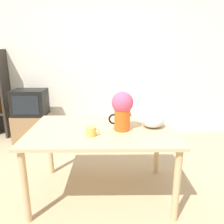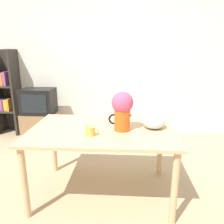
# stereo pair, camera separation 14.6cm
# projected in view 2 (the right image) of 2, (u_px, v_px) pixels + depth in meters

# --- Properties ---
(ground_plane) EXTENTS (12.00, 12.00, 0.00)m
(ground_plane) POSITION_uv_depth(u_px,v_px,m) (106.00, 204.00, 2.16)
(ground_plane) COLOR tan
(wall_back) EXTENTS (8.00, 0.05, 2.60)m
(wall_back) POSITION_uv_depth(u_px,v_px,m) (116.00, 61.00, 3.81)
(wall_back) COLOR silver
(wall_back) RESTS_ON ground_plane
(table) EXTENTS (1.42, 0.93, 0.72)m
(table) POSITION_uv_depth(u_px,v_px,m) (102.00, 137.00, 2.18)
(table) COLOR tan
(table) RESTS_ON ground_plane
(flower_vase) EXTENTS (0.24, 0.21, 0.38)m
(flower_vase) POSITION_uv_depth(u_px,v_px,m) (122.00, 108.00, 2.06)
(flower_vase) COLOR #E05619
(flower_vase) RESTS_ON table
(coffee_mug) EXTENTS (0.12, 0.09, 0.09)m
(coffee_mug) POSITION_uv_depth(u_px,v_px,m) (90.00, 131.00, 1.98)
(coffee_mug) COLOR gold
(coffee_mug) RESTS_ON table
(white_bowl) EXTENTS (0.23, 0.23, 0.15)m
(white_bowl) POSITION_uv_depth(u_px,v_px,m) (154.00, 121.00, 2.15)
(white_bowl) COLOR silver
(white_bowl) RESTS_ON table
(tv_stand) EXTENTS (0.57, 0.40, 0.45)m
(tv_stand) POSITION_uv_depth(u_px,v_px,m) (41.00, 126.00, 3.74)
(tv_stand) COLOR #8E6B47
(tv_stand) RESTS_ON ground_plane
(tv_set) EXTENTS (0.52, 0.39, 0.42)m
(tv_set) POSITION_uv_depth(u_px,v_px,m) (39.00, 101.00, 3.62)
(tv_set) COLOR black
(tv_set) RESTS_ON tv_stand
(bookshelf) EXTENTS (0.40, 0.34, 1.50)m
(bookshelf) POSITION_uv_depth(u_px,v_px,m) (7.00, 93.00, 3.91)
(bookshelf) COLOR #2D2823
(bookshelf) RESTS_ON ground_plane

